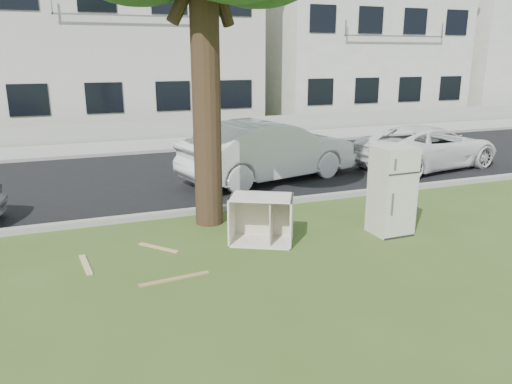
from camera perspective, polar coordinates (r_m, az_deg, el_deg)
name	(u,v)px	position (r m, az deg, el deg)	size (l,w,h in m)	color
ground	(261,252)	(8.53, 0.58, -6.85)	(120.00, 120.00, 0.00)	#394F1C
road	(182,175)	(14.03, -8.43, 1.93)	(120.00, 7.00, 0.01)	black
kerb_near	(219,211)	(10.72, -4.22, -2.20)	(120.00, 0.18, 0.12)	gray
kerb_far	(159,153)	(17.45, -11.01, 4.42)	(120.00, 0.18, 0.12)	gray
sidewalk	(152,146)	(18.85, -11.80, 5.20)	(120.00, 2.80, 0.01)	gray
low_wall	(145,131)	(20.36, -12.60, 6.87)	(120.00, 0.15, 0.70)	gray
townhouse_center	(124,44)	(25.02, -14.84, 16.01)	(11.22, 8.16, 7.44)	#BBB9AB
townhouse_right	(348,52)	(28.97, 10.42, 15.51)	(10.20, 8.16, 6.84)	silver
fridge	(392,191)	(9.51, 15.28, 0.15)	(0.68, 0.63, 1.64)	beige
cabinet	(261,219)	(8.82, 0.61, -3.14)	(1.10, 0.68, 0.86)	white
plank_a	(175,279)	(7.63, -9.27, -9.76)	(1.08, 0.09, 0.02)	#9D7A4C
plank_b	(159,248)	(8.84, -11.07, -6.27)	(0.84, 0.08, 0.02)	tan
plank_c	(86,265)	(8.45, -18.88, -7.86)	(0.84, 0.09, 0.02)	tan
car_center	(270,150)	(13.22, 1.57, 4.77)	(1.69, 4.83, 1.59)	silver
car_right	(428,147)	(15.55, 19.02, 4.91)	(2.09, 4.53, 1.26)	white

